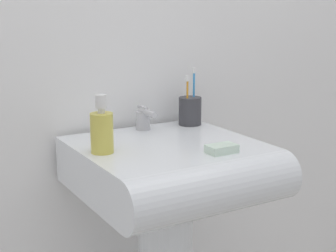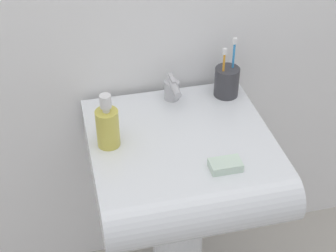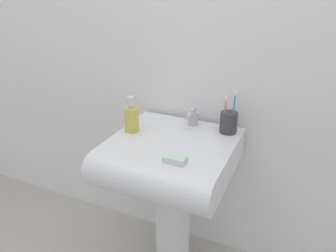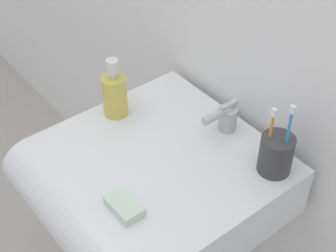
{
  "view_description": "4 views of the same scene",
  "coord_description": "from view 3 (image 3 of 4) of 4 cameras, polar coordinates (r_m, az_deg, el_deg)",
  "views": [
    {
      "loc": [
        -0.77,
        -1.32,
        1.18
      ],
      "look_at": [
        0.0,
        -0.01,
        0.82
      ],
      "focal_mm": 55.0,
      "sensor_mm": 36.0,
      "label": 1
    },
    {
      "loc": [
        -0.31,
        -1.16,
        1.7
      ],
      "look_at": [
        -0.03,
        0.02,
        0.78
      ],
      "focal_mm": 55.0,
      "sensor_mm": 36.0,
      "label": 2
    },
    {
      "loc": [
        0.51,
        -1.19,
        1.42
      ],
      "look_at": [
        -0.02,
        -0.02,
        0.83
      ],
      "focal_mm": 35.0,
      "sensor_mm": 36.0,
      "label": 3
    },
    {
      "loc": [
        0.72,
        -0.56,
        1.64
      ],
      "look_at": [
        -0.02,
        0.03,
        0.83
      ],
      "focal_mm": 55.0,
      "sensor_mm": 36.0,
      "label": 4
    }
  ],
  "objects": [
    {
      "name": "bar_soap",
      "position": [
        1.27,
        1.24,
        -5.82
      ],
      "size": [
        0.09,
        0.05,
        0.02
      ],
      "primitive_type": "cube",
      "color": "silver",
      "rests_on": "sink_basin"
    },
    {
      "name": "wall_back",
      "position": [
        1.58,
        5.39,
        16.43
      ],
      "size": [
        5.0,
        0.05,
        2.4
      ],
      "primitive_type": "cube",
      "color": "white",
      "rests_on": "ground"
    },
    {
      "name": "sink_basin",
      "position": [
        1.44,
        0.02,
        -5.82
      ],
      "size": [
        0.54,
        0.56,
        0.15
      ],
      "color": "white",
      "rests_on": "sink_pedestal"
    },
    {
      "name": "soap_bottle",
      "position": [
        1.51,
        -6.28,
        1.43
      ],
      "size": [
        0.07,
        0.07,
        0.17
      ],
      "color": "gold",
      "rests_on": "sink_basin"
    },
    {
      "name": "sink_pedestal",
      "position": [
        1.7,
        0.82,
        -16.12
      ],
      "size": [
        0.17,
        0.17,
        0.62
      ],
      "primitive_type": "cylinder",
      "color": "white",
      "rests_on": "ground"
    },
    {
      "name": "toothbrush_cup",
      "position": [
        1.52,
        10.51,
        0.68
      ],
      "size": [
        0.08,
        0.08,
        0.2
      ],
      "color": "#38383D",
      "rests_on": "sink_basin"
    },
    {
      "name": "faucet",
      "position": [
        1.58,
        4.29,
        1.52
      ],
      "size": [
        0.05,
        0.11,
        0.08
      ],
      "color": "#B7B7BC",
      "rests_on": "sink_basin"
    }
  ]
}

